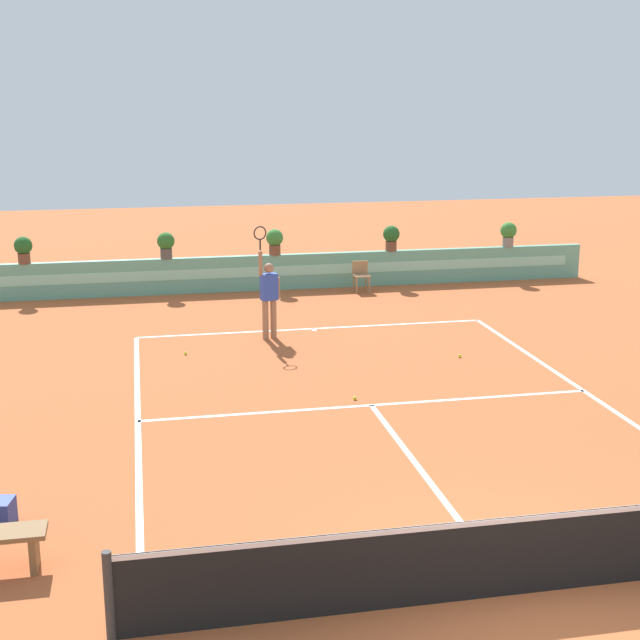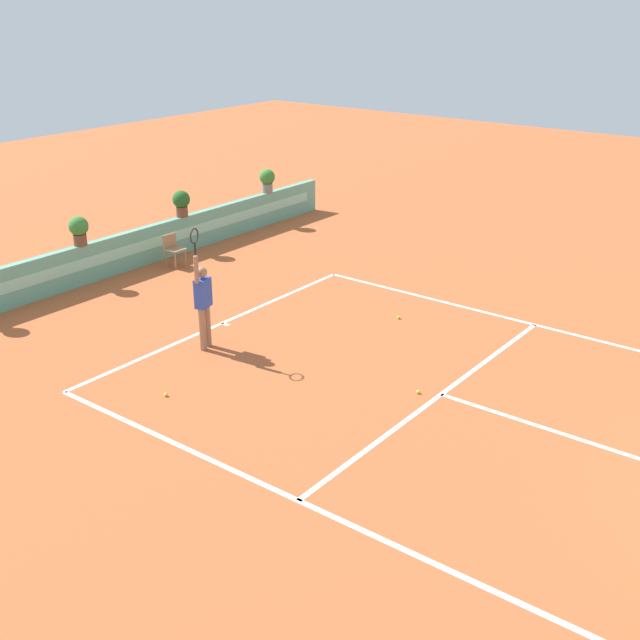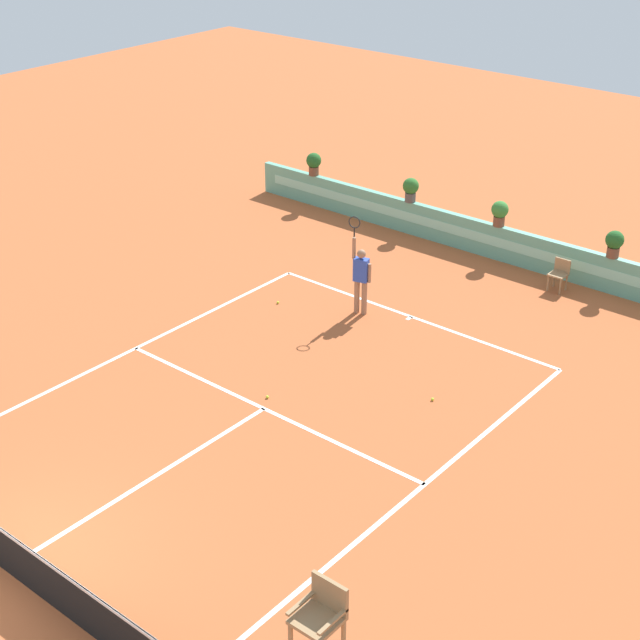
% 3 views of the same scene
% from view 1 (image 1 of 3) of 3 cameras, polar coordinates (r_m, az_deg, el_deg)
% --- Properties ---
extents(ground_plane, '(60.00, 60.00, 0.00)m').
position_cam_1_polar(ground_plane, '(15.96, 3.62, -5.85)').
color(ground_plane, '#B2562D').
extents(court_lines, '(8.32, 11.94, 0.01)m').
position_cam_1_polar(court_lines, '(16.61, 2.98, -5.01)').
color(court_lines, white).
rests_on(court_lines, ground).
extents(net, '(8.92, 0.10, 1.00)m').
position_cam_1_polar(net, '(10.57, 12.31, -14.11)').
color(net, '#333333').
rests_on(net, ground).
extents(back_wall_barrier, '(18.00, 0.21, 1.00)m').
position_cam_1_polar(back_wall_barrier, '(25.65, -2.35, 3.04)').
color(back_wall_barrier, '#60A88E').
rests_on(back_wall_barrier, ground).
extents(ball_kid_chair, '(0.44, 0.44, 0.85)m').
position_cam_1_polar(ball_kid_chair, '(25.36, 2.59, 2.86)').
color(ball_kid_chair, '#99754C').
rests_on(ball_kid_chair, ground).
extents(tennis_player, '(0.60, 0.31, 2.58)m').
position_cam_1_polar(tennis_player, '(20.39, -3.23, 1.68)').
color(tennis_player, '#9E7051').
rests_on(tennis_player, ground).
extents(tennis_ball_near_baseline, '(0.07, 0.07, 0.07)m').
position_cam_1_polar(tennis_ball_near_baseline, '(19.55, -8.46, -2.07)').
color(tennis_ball_near_baseline, '#CCE033').
rests_on(tennis_ball_near_baseline, ground).
extents(tennis_ball_mid_court, '(0.07, 0.07, 0.07)m').
position_cam_1_polar(tennis_ball_mid_court, '(19.37, 8.78, -2.24)').
color(tennis_ball_mid_court, '#CCE033').
rests_on(tennis_ball_mid_court, ground).
extents(tennis_ball_by_sideline, '(0.07, 0.07, 0.07)m').
position_cam_1_polar(tennis_ball_by_sideline, '(16.58, 2.20, -4.93)').
color(tennis_ball_by_sideline, '#CCE033').
rests_on(tennis_ball_by_sideline, ground).
extents(potted_plant_right, '(0.48, 0.48, 0.72)m').
position_cam_1_polar(potted_plant_right, '(26.16, 4.50, 5.26)').
color(potted_plant_right, brown).
rests_on(potted_plant_right, back_wall_barrier).
extents(potted_plant_centre, '(0.48, 0.48, 0.72)m').
position_cam_1_polar(potted_plant_centre, '(25.45, -2.87, 5.04)').
color(potted_plant_centre, brown).
rests_on(potted_plant_centre, back_wall_barrier).
extents(potted_plant_far_right, '(0.48, 0.48, 0.72)m').
position_cam_1_polar(potted_plant_far_right, '(27.35, 11.76, 5.40)').
color(potted_plant_far_right, gray).
rests_on(potted_plant_far_right, back_wall_barrier).
extents(potted_plant_far_left, '(0.48, 0.48, 0.72)m').
position_cam_1_polar(potted_plant_far_left, '(25.36, -18.15, 4.31)').
color(potted_plant_far_left, brown).
rests_on(potted_plant_far_left, back_wall_barrier).
extents(potted_plant_left, '(0.48, 0.48, 0.72)m').
position_cam_1_polar(potted_plant_left, '(25.19, -9.67, 4.76)').
color(potted_plant_left, '#514C47').
rests_on(potted_plant_left, back_wall_barrier).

